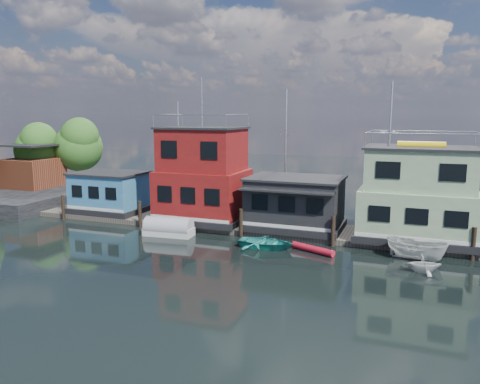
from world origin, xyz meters
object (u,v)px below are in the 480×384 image
at_px(houseboat_green, 418,196).
at_px(dinghy_white, 424,264).
at_px(houseboat_red, 203,177).
at_px(houseboat_dark, 295,203).
at_px(motorboat, 416,249).
at_px(red_kayak, 313,249).
at_px(tarp_runabout, 169,228).
at_px(houseboat_blue, 110,192).
at_px(dinghy_teal, 266,243).

height_order(houseboat_green, dinghy_white, houseboat_green).
height_order(houseboat_red, houseboat_dark, houseboat_red).
xyz_separation_m(houseboat_dark, motorboat, (9.09, -4.15, -1.66)).
xyz_separation_m(red_kayak, tarp_runabout, (-11.40, 0.41, 0.34)).
xyz_separation_m(houseboat_red, houseboat_green, (17.00, 0.00, -0.55)).
distance_m(houseboat_green, motorboat, 5.02).
height_order(houseboat_blue, motorboat, houseboat_blue).
bearing_deg(tarp_runabout, motorboat, -4.80).
xyz_separation_m(houseboat_blue, dinghy_teal, (16.69, -4.95, -1.80)).
relative_size(houseboat_blue, red_kayak, 1.97).
relative_size(dinghy_teal, tarp_runabout, 0.99).
xyz_separation_m(motorboat, dinghy_white, (0.43, -2.26, -0.21)).
height_order(motorboat, dinghy_white, motorboat).
xyz_separation_m(houseboat_green, dinghy_teal, (-9.81, -4.95, -3.14)).
bearing_deg(houseboat_green, motorboat, -88.72).
distance_m(houseboat_red, houseboat_dark, 8.18).
distance_m(motorboat, tarp_runabout, 17.99).
bearing_deg(red_kayak, dinghy_teal, -154.29).
relative_size(red_kayak, tarp_runabout, 0.82).
distance_m(red_kayak, tarp_runabout, 11.41).
bearing_deg(houseboat_dark, dinghy_white, -33.94).
bearing_deg(dinghy_teal, houseboat_dark, -10.45).
bearing_deg(red_kayak, motorboat, 28.38).
distance_m(houseboat_green, dinghy_white, 7.12).
height_order(houseboat_blue, dinghy_teal, houseboat_blue).
height_order(houseboat_red, tarp_runabout, houseboat_red).
height_order(dinghy_teal, red_kayak, dinghy_teal).
bearing_deg(motorboat, dinghy_teal, 112.72).
distance_m(houseboat_dark, houseboat_green, 9.07).
bearing_deg(tarp_runabout, houseboat_blue, 147.51).
distance_m(dinghy_teal, tarp_runabout, 8.11).
xyz_separation_m(motorboat, tarp_runabout, (-17.99, -0.21, -0.18)).
xyz_separation_m(red_kayak, dinghy_white, (7.02, -1.64, 0.31)).
distance_m(houseboat_blue, motorboat, 26.96).
xyz_separation_m(houseboat_dark, dinghy_teal, (-0.81, -4.93, -2.01)).
height_order(houseboat_dark, motorboat, houseboat_dark).
relative_size(dinghy_teal, red_kayak, 1.20).
xyz_separation_m(houseboat_dark, tarp_runabout, (-8.90, -4.37, -1.84)).
bearing_deg(dinghy_white, tarp_runabout, 67.67).
xyz_separation_m(houseboat_red, motorboat, (17.09, -4.17, -3.35)).
xyz_separation_m(houseboat_dark, houseboat_green, (9.00, 0.02, 1.13)).
distance_m(dinghy_white, tarp_runabout, 18.54).
xyz_separation_m(houseboat_blue, red_kayak, (20.00, -4.79, -1.97)).
height_order(red_kayak, dinghy_white, dinghy_white).
xyz_separation_m(houseboat_blue, tarp_runabout, (8.60, -4.38, -1.62)).
bearing_deg(houseboat_green, houseboat_dark, -179.88).
bearing_deg(houseboat_green, dinghy_teal, -153.23).
bearing_deg(houseboat_blue, houseboat_green, 0.00).
xyz_separation_m(dinghy_white, tarp_runabout, (-18.42, 2.05, 0.03)).
distance_m(houseboat_blue, red_kayak, 20.66).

